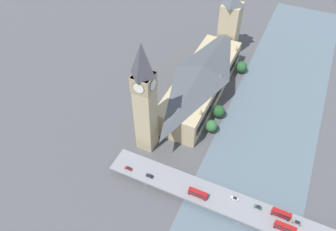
% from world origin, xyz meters
% --- Properties ---
extents(ground_plane, '(600.00, 600.00, 0.00)m').
position_xyz_m(ground_plane, '(0.00, 0.00, 0.00)').
color(ground_plane, '#4C4C4F').
extents(river_water, '(63.15, 360.00, 0.30)m').
position_xyz_m(river_water, '(-37.58, 0.00, 0.15)').
color(river_water, slate).
rests_on(river_water, ground_plane).
extents(parliament_hall, '(29.66, 101.97, 26.45)m').
position_xyz_m(parliament_hall, '(17.60, -8.00, 13.12)').
color(parliament_hall, tan).
rests_on(parliament_hall, ground_plane).
extents(clock_tower, '(11.80, 11.80, 77.19)m').
position_xyz_m(clock_tower, '(31.24, 52.29, 40.77)').
color(clock_tower, tan).
rests_on(clock_tower, ground_plane).
extents(victoria_tower, '(15.48, 15.48, 54.74)m').
position_xyz_m(victoria_tower, '(17.65, -70.73, 25.37)').
color(victoria_tower, tan).
rests_on(victoria_tower, ground_plane).
extents(road_bridge, '(158.31, 16.07, 4.87)m').
position_xyz_m(road_bridge, '(-37.58, 73.64, 3.96)').
color(road_bridge, slate).
rests_on(road_bridge, ground_plane).
extents(double_decker_bus_lead, '(11.02, 2.53, 4.68)m').
position_xyz_m(double_decker_bus_lead, '(-12.88, 77.12, 7.46)').
color(double_decker_bus_lead, red).
rests_on(double_decker_bus_lead, road_bridge).
extents(double_decker_bus_mid, '(10.10, 2.60, 4.63)m').
position_xyz_m(double_decker_bus_mid, '(-56.89, 70.03, 7.42)').
color(double_decker_bus_mid, red).
rests_on(double_decker_bus_mid, road_bridge).
extents(double_decker_bus_rear, '(10.85, 2.47, 4.93)m').
position_xyz_m(double_decker_bus_rear, '(-60.15, 76.89, 7.58)').
color(double_decker_bus_rear, red).
rests_on(double_decker_bus_rear, road_bridge).
extents(car_northbound_lead, '(4.08, 1.93, 1.28)m').
position_xyz_m(car_northbound_lead, '(-45.08, 70.10, 5.51)').
color(car_northbound_lead, '#2D5638').
rests_on(car_northbound_lead, road_bridge).
extents(car_northbound_mid, '(4.22, 1.91, 1.46)m').
position_xyz_m(car_northbound_mid, '(16.97, 76.88, 5.59)').
color(car_northbound_mid, black).
rests_on(car_northbound_mid, road_bridge).
extents(car_northbound_tail, '(4.75, 1.77, 1.41)m').
position_xyz_m(car_northbound_tail, '(-65.62, 70.35, 5.56)').
color(car_northbound_tail, slate).
rests_on(car_northbound_tail, road_bridge).
extents(car_southbound_lead, '(4.10, 1.76, 1.34)m').
position_xyz_m(car_southbound_lead, '(-32.12, 70.36, 5.54)').
color(car_southbound_lead, silver).
rests_on(car_southbound_lead, road_bridge).
extents(car_southbound_mid, '(4.44, 1.75, 1.38)m').
position_xyz_m(car_southbound_mid, '(30.69, 77.48, 5.57)').
color(car_southbound_mid, maroon).
rests_on(car_southbound_mid, road_bridge).
extents(tree_embankment_near, '(7.97, 7.97, 10.51)m').
position_xyz_m(tree_embankment_near, '(-2.39, 25.33, 6.50)').
color(tree_embankment_near, brown).
rests_on(tree_embankment_near, ground_plane).
extents(tree_embankment_mid, '(8.96, 8.96, 10.49)m').
position_xyz_m(tree_embankment_mid, '(-2.60, -46.11, 6.00)').
color(tree_embankment_mid, brown).
rests_on(tree_embankment_mid, ground_plane).
extents(tree_embankment_far, '(8.56, 8.56, 10.49)m').
position_xyz_m(tree_embankment_far, '(-2.32, 9.86, 6.20)').
color(tree_embankment_far, brown).
rests_on(tree_embankment_far, ground_plane).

